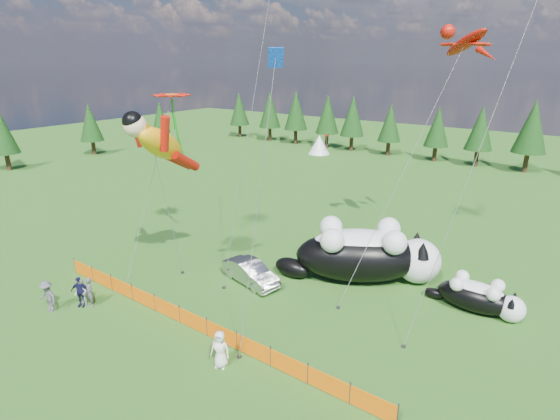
{
  "coord_description": "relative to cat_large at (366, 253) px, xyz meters",
  "views": [
    {
      "loc": [
        14.98,
        -16.23,
        13.22
      ],
      "look_at": [
        0.53,
        4.0,
        4.73
      ],
      "focal_mm": 28.0,
      "sensor_mm": 36.0,
      "label": 1
    }
  ],
  "objects": [
    {
      "name": "cat_small",
      "position": [
        6.75,
        0.18,
        -0.89
      ],
      "size": [
        5.36,
        1.92,
        1.94
      ],
      "rotation": [
        0.0,
        0.0,
        -0.01
      ],
      "color": "black",
      "rests_on": "ground"
    },
    {
      "name": "gecko_kite",
      "position": [
        2.76,
        6.48,
        12.48
      ],
      "size": [
        6.02,
        13.65,
        17.85
      ],
      "color": "#B91409",
      "rests_on": "ground"
    },
    {
      "name": "spectator_d",
      "position": [
        -12.6,
        -13.72,
        -0.88
      ],
      "size": [
        1.26,
        0.74,
        1.86
      ],
      "primitive_type": "imported",
      "rotation": [
        0.0,
        0.0,
        0.1
      ],
      "color": "#505055",
      "rests_on": "ground"
    },
    {
      "name": "diamond_kite_c",
      "position": [
        -0.6,
        -8.87,
        11.08
      ],
      "size": [
        1.37,
        2.38,
        14.17
      ],
      "color": "blue",
      "rests_on": "ground"
    },
    {
      "name": "flower_kite",
      "position": [
        -12.35,
        -4.05,
        9.19
      ],
      "size": [
        2.52,
        7.08,
        12.46
      ],
      "color": "#B91409",
      "rests_on": "ground"
    },
    {
      "name": "spectator_b",
      "position": [
        -11.66,
        -12.31,
        -0.96
      ],
      "size": [
        0.9,
        0.63,
        1.7
      ],
      "primitive_type": "imported",
      "rotation": [
        0.0,
        0.0,
        -0.19
      ],
      "color": "white",
      "rests_on": "ground"
    },
    {
      "name": "cat_large",
      "position": [
        0.0,
        0.0,
        0.0
      ],
      "size": [
        9.54,
        7.2,
        3.8
      ],
      "rotation": [
        0.0,
        0.0,
        0.54
      ],
      "color": "black",
      "rests_on": "ground"
    },
    {
      "name": "ground",
      "position": [
        -4.84,
        -7.27,
        -1.81
      ],
      "size": [
        160.0,
        160.0,
        0.0
      ],
      "primitive_type": "plane",
      "color": "#0F3C0B",
      "rests_on": "ground"
    },
    {
      "name": "spectator_e",
      "position": [
        -1.69,
        -11.59,
        -0.89
      ],
      "size": [
        1.04,
        0.86,
        1.83
      ],
      "primitive_type": "imported",
      "rotation": [
        0.0,
        0.0,
        0.36
      ],
      "color": "white",
      "rests_on": "ground"
    },
    {
      "name": "car",
      "position": [
        -5.63,
        -4.6,
        -1.1
      ],
      "size": [
        4.5,
        2.43,
        1.41
      ],
      "primitive_type": "imported",
      "rotation": [
        0.0,
        0.0,
        1.34
      ],
      "color": "#ADACB1",
      "rests_on": "ground"
    },
    {
      "name": "spectator_a",
      "position": [
        -11.28,
        -12.04,
        -0.93
      ],
      "size": [
        0.69,
        0.51,
        1.75
      ],
      "primitive_type": "imported",
      "rotation": [
        0.0,
        0.0,
        -0.15
      ],
      "color": "#505055",
      "rests_on": "ground"
    },
    {
      "name": "festival_tents",
      "position": [
        6.16,
        32.73,
        -0.41
      ],
      "size": [
        50.0,
        3.2,
        2.8
      ],
      "primitive_type": null,
      "color": "white",
      "rests_on": "ground"
    },
    {
      "name": "tree_line",
      "position": [
        -4.84,
        37.73,
        2.19
      ],
      "size": [
        90.0,
        4.0,
        8.0
      ],
      "primitive_type": null,
      "color": "black",
      "rests_on": "ground"
    },
    {
      "name": "safety_fence",
      "position": [
        -4.84,
        -10.27,
        -1.3
      ],
      "size": [
        22.06,
        0.06,
        1.1
      ],
      "color": "#262626",
      "rests_on": "ground"
    },
    {
      "name": "spectator_c",
      "position": [
        -11.71,
        -12.34,
        -0.9
      ],
      "size": [
        1.2,
        0.99,
        1.82
      ],
      "primitive_type": "imported",
      "rotation": [
        0.0,
        0.0,
        0.5
      ],
      "color": "#15153B",
      "rests_on": "ground"
    },
    {
      "name": "superhero_kite",
      "position": [
        -9.8,
        -7.3,
        6.95
      ],
      "size": [
        6.12,
        6.36,
        11.14
      ],
      "color": "#FFAA0D",
      "rests_on": "ground"
    }
  ]
}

